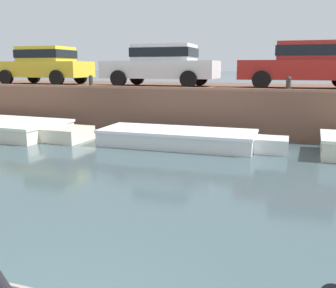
{
  "coord_description": "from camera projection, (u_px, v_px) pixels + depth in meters",
  "views": [
    {
      "loc": [
        1.93,
        -1.83,
        2.18
      ],
      "look_at": [
        0.18,
        3.39,
        1.05
      ],
      "focal_mm": 40.0,
      "sensor_mm": 36.0,
      "label": 1
    }
  ],
  "objects": [
    {
      "name": "car_left_inner_white",
      "position": [
        162.0,
        63.0,
        14.13
      ],
      "size": [
        4.33,
        2.04,
        1.54
      ],
      "color": "white",
      "rests_on": "far_quay_wall"
    },
    {
      "name": "mooring_bollard_west",
      "position": [
        91.0,
        81.0,
        13.13
      ],
      "size": [
        0.15,
        0.15,
        0.45
      ],
      "color": "#2D2B28",
      "rests_on": "far_quay_wall"
    },
    {
      "name": "car_centre_red",
      "position": [
        306.0,
        63.0,
        12.53
      ],
      "size": [
        4.31,
        2.03,
        1.54
      ],
      "color": "#B2231E",
      "rests_on": "far_quay_wall"
    },
    {
      "name": "mooring_bollard_mid",
      "position": [
        288.0,
        83.0,
        11.06
      ],
      "size": [
        0.15,
        0.15,
        0.45
      ],
      "color": "#2D2B28",
      "rests_on": "far_quay_wall"
    },
    {
      "name": "far_quay_wall",
      "position": [
        240.0,
        106.0,
        14.36
      ],
      "size": [
        60.0,
        6.0,
        1.48
      ],
      "primitive_type": "cube",
      "color": "brown",
      "rests_on": "ground"
    },
    {
      "name": "boat_moored_central_white",
      "position": [
        184.0,
        138.0,
        10.48
      ],
      "size": [
        5.19,
        1.69,
        0.46
      ],
      "color": "white",
      "rests_on": "ground"
    },
    {
      "name": "far_wall_coping",
      "position": [
        228.0,
        89.0,
        11.53
      ],
      "size": [
        60.0,
        0.24,
        0.08
      ],
      "primitive_type": "cube",
      "color": "brown",
      "rests_on": "far_quay_wall"
    },
    {
      "name": "ground_plane",
      "position": [
        183.0,
        182.0,
        7.23
      ],
      "size": [
        400.0,
        400.0,
        0.0
      ],
      "primitive_type": "plane",
      "color": "#3D5156"
    },
    {
      "name": "car_leftmost_yellow",
      "position": [
        45.0,
        64.0,
        15.76
      ],
      "size": [
        3.92,
        2.02,
        1.54
      ],
      "color": "yellow",
      "rests_on": "far_quay_wall"
    }
  ]
}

